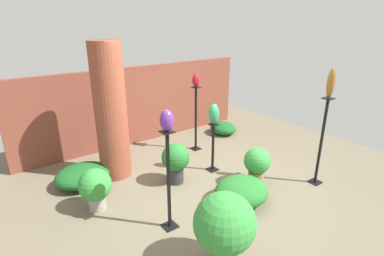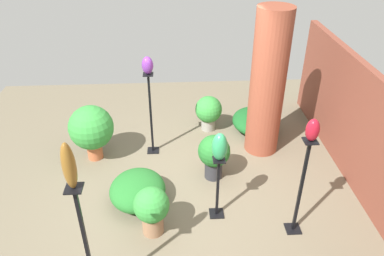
% 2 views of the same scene
% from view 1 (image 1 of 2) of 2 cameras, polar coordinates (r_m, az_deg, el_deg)
% --- Properties ---
extents(ground_plane, '(8.00, 8.00, 0.00)m').
position_cam_1_polar(ground_plane, '(5.39, 3.87, -11.19)').
color(ground_plane, '#6B604C').
extents(brick_wall_back, '(5.60, 0.12, 1.79)m').
position_cam_1_polar(brick_wall_back, '(7.11, -10.04, 4.33)').
color(brick_wall_back, brown).
rests_on(brick_wall_back, ground).
extents(brick_pillar, '(0.57, 0.57, 2.47)m').
position_cam_1_polar(brick_pillar, '(5.49, -15.21, 2.90)').
color(brick_pillar, brown).
rests_on(brick_pillar, ground).
extents(pedestal_jade, '(0.20, 0.20, 0.95)m').
position_cam_1_polar(pedestal_jade, '(5.76, 4.00, -4.15)').
color(pedestal_jade, black).
rests_on(pedestal_jade, ground).
extents(pedestal_ruby, '(0.20, 0.20, 1.43)m').
position_cam_1_polar(pedestal_ruby, '(6.59, 0.73, 1.27)').
color(pedestal_ruby, black).
rests_on(pedestal_ruby, ground).
extents(pedestal_violet, '(0.20, 0.20, 1.46)m').
position_cam_1_polar(pedestal_violet, '(4.14, -4.47, -10.81)').
color(pedestal_violet, black).
rests_on(pedestal_violet, ground).
extents(pedestal_bronze, '(0.20, 0.20, 1.58)m').
position_cam_1_polar(pedestal_bronze, '(5.65, 23.32, -3.05)').
color(pedestal_bronze, black).
rests_on(pedestal_bronze, ground).
extents(art_vase_jade, '(0.20, 0.20, 0.39)m').
position_cam_1_polar(art_vase_jade, '(5.51, 4.18, 2.66)').
color(art_vase_jade, '#2D9356').
rests_on(art_vase_jade, pedestal_jade).
extents(art_vase_ruby, '(0.16, 0.16, 0.28)m').
position_cam_1_polar(art_vase_ruby, '(6.36, 0.76, 9.06)').
color(art_vase_ruby, maroon).
rests_on(art_vase_ruby, pedestal_ruby).
extents(art_vase_violet, '(0.17, 0.18, 0.28)m').
position_cam_1_polar(art_vase_violet, '(3.75, -4.85, 1.42)').
color(art_vase_violet, '#6B2D8C').
rests_on(art_vase_violet, pedestal_violet).
extents(art_vase_bronze, '(0.14, 0.12, 0.49)m').
position_cam_1_polar(art_vase_bronze, '(5.35, 24.93, 7.75)').
color(art_vase_bronze, brown).
rests_on(art_vase_bronze, pedestal_bronze).
extents(potted_plant_back_center, '(0.47, 0.47, 0.70)m').
position_cam_1_polar(potted_plant_back_center, '(5.39, 12.28, -6.66)').
color(potted_plant_back_center, '#936B4C').
rests_on(potted_plant_back_center, ground).
extents(potted_plant_mid_left, '(0.50, 0.50, 0.74)m').
position_cam_1_polar(potted_plant_mid_left, '(5.33, -3.14, -6.11)').
color(potted_plant_mid_left, '#2D2D33').
rests_on(potted_plant_mid_left, ground).
extents(potted_plant_front_right, '(0.50, 0.50, 0.68)m').
position_cam_1_polar(potted_plant_front_right, '(4.86, -17.95, -10.59)').
color(potted_plant_front_right, gray).
rests_on(potted_plant_front_right, ground).
extents(potted_plant_walkway_edge, '(0.73, 0.73, 0.97)m').
position_cam_1_polar(potted_plant_walkway_edge, '(3.62, 6.20, -17.83)').
color(potted_plant_walkway_edge, '#B25B38').
rests_on(potted_plant_walkway_edge, ground).
extents(foliage_bed_east, '(0.63, 0.71, 0.29)m').
position_cam_1_polar(foliage_bed_east, '(7.72, 5.93, -0.01)').
color(foliage_bed_east, '#195923').
rests_on(foliage_bed_east, ground).
extents(foliage_bed_west, '(0.96, 0.83, 0.36)m').
position_cam_1_polar(foliage_bed_west, '(5.72, -20.05, -8.45)').
color(foliage_bed_west, '#195923').
rests_on(foliage_bed_west, ground).
extents(foliage_bed_center, '(0.90, 0.81, 0.40)m').
position_cam_1_polar(foliage_bed_center, '(4.95, 9.39, -11.79)').
color(foliage_bed_center, '#236B28').
rests_on(foliage_bed_center, ground).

